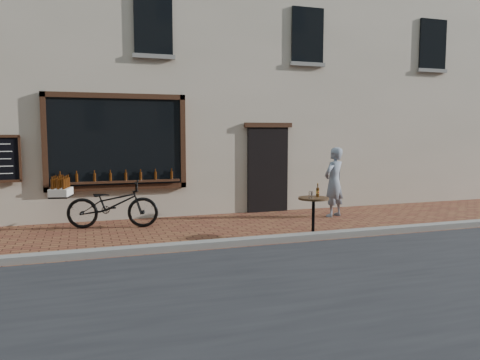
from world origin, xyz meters
name	(u,v)px	position (x,y,z in m)	size (l,w,h in m)	color
ground	(241,248)	(0.00, 0.00, 0.00)	(90.00, 90.00, 0.00)	brown
kerb	(238,242)	(0.00, 0.20, 0.06)	(90.00, 0.25, 0.12)	slate
shop_building	(172,35)	(0.00, 6.50, 5.00)	(28.00, 6.20, 10.00)	#C1AE98
cargo_bicycle	(111,204)	(-2.12, 2.59, 0.52)	(2.33, 1.09, 1.10)	black
bistro_table	(313,208)	(1.67, 0.44, 0.56)	(0.61, 0.61, 1.05)	black
pedestrian	(334,182)	(3.18, 2.27, 0.85)	(0.62, 0.41, 1.71)	slate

